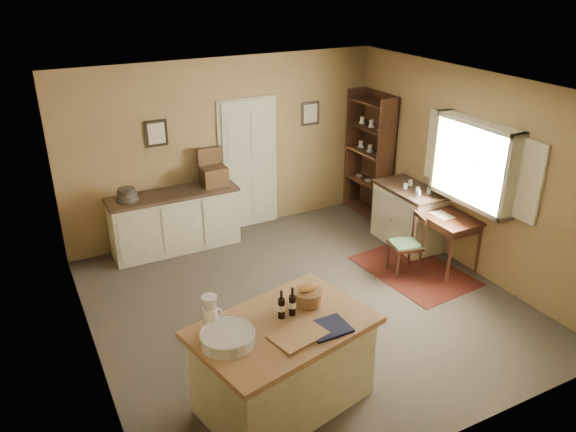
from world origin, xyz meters
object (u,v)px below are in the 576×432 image
object	(u,v)px
right_cabinet	(408,215)
shelving_unit	(372,155)
work_island	(282,362)
writing_desk	(444,221)
desk_chair	(405,245)
sideboard	(176,219)

from	to	relation	value
right_cabinet	shelving_unit	bearing A→B (deg)	82.86
work_island	shelving_unit	xyz separation A→B (m)	(3.39, 3.41, 0.55)
writing_desk	right_cabinet	world-z (taller)	right_cabinet
shelving_unit	writing_desk	bearing A→B (deg)	-94.45
shelving_unit	right_cabinet	bearing A→B (deg)	-97.14
writing_desk	shelving_unit	world-z (taller)	shelving_unit
desk_chair	right_cabinet	world-z (taller)	right_cabinet
desk_chair	right_cabinet	distance (m)	0.93
sideboard	shelving_unit	world-z (taller)	shelving_unit
desk_chair	right_cabinet	bearing A→B (deg)	63.02
writing_desk	desk_chair	size ratio (longest dim) A/B	1.15
sideboard	writing_desk	bearing A→B (deg)	-34.54
desk_chair	right_cabinet	xyz separation A→B (m)	(0.61, 0.70, 0.04)
sideboard	shelving_unit	xyz separation A→B (m)	(3.32, -0.20, 0.55)
writing_desk	right_cabinet	size ratio (longest dim) A/B	0.88
work_island	writing_desk	xyz separation A→B (m)	(3.23, 1.44, 0.19)
desk_chair	right_cabinet	size ratio (longest dim) A/B	0.76
desk_chair	shelving_unit	world-z (taller)	shelving_unit
work_island	writing_desk	world-z (taller)	work_island
writing_desk	desk_chair	world-z (taller)	desk_chair
sideboard	writing_desk	world-z (taller)	sideboard
shelving_unit	work_island	bearing A→B (deg)	-134.78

